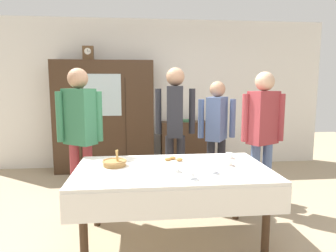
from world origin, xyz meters
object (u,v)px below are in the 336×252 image
(mantel_clock, at_px, (88,53))
(tea_cup_far_left, at_px, (229,156))
(tea_cup_near_left, at_px, (175,169))
(person_beside_shelf, at_px, (80,127))
(person_behind_table_left, at_px, (217,127))
(person_behind_table_right, at_px, (263,127))
(book_stack, at_px, (186,121))
(dining_table, at_px, (173,178))
(wall_cabinet, at_px, (105,117))
(tea_cup_center, at_px, (191,176))
(tea_cup_front_edge, at_px, (229,163))
(pastry_plate, at_px, (174,161))
(tea_cup_mid_left, at_px, (213,170))
(spoon_mid_right, at_px, (192,157))
(person_by_cabinet, at_px, (175,120))
(bookshelf_low, at_px, (186,145))
(spoon_mid_left, at_px, (135,162))
(spoon_back_edge, at_px, (102,182))
(bread_basket, at_px, (115,163))

(mantel_clock, height_order, tea_cup_far_left, mantel_clock)
(tea_cup_near_left, height_order, person_beside_shelf, person_beside_shelf)
(person_behind_table_left, bearing_deg, person_behind_table_right, -54.91)
(book_stack, bearing_deg, person_behind_table_right, -73.55)
(tea_cup_far_left, bearing_deg, dining_table, -153.64)
(wall_cabinet, bearing_deg, person_behind_table_right, -43.47)
(tea_cup_center, bearing_deg, tea_cup_front_edge, 40.60)
(tea_cup_front_edge, distance_m, pastry_plate, 0.56)
(tea_cup_mid_left, distance_m, tea_cup_front_edge, 0.32)
(spoon_mid_right, xyz_separation_m, person_by_cabinet, (-0.10, 0.68, 0.33))
(wall_cabinet, relative_size, tea_cup_near_left, 14.91)
(bookshelf_low, bearing_deg, person_behind_table_right, -73.55)
(person_by_cabinet, height_order, person_beside_shelf, person_by_cabinet)
(tea_cup_mid_left, distance_m, person_by_cabinet, 1.32)
(wall_cabinet, bearing_deg, spoon_mid_left, -76.84)
(dining_table, relative_size, person_beside_shelf, 1.08)
(tea_cup_mid_left, height_order, tea_cup_far_left, same)
(tea_cup_mid_left, xyz_separation_m, spoon_back_edge, (-0.97, -0.14, -0.02))
(book_stack, distance_m, tea_cup_center, 3.02)
(tea_cup_center, bearing_deg, person_behind_table_left, 67.80)
(tea_cup_front_edge, height_order, spoon_back_edge, tea_cup_front_edge)
(tea_cup_mid_left, distance_m, person_behind_table_right, 1.19)
(tea_cup_far_left, height_order, person_by_cabinet, person_by_cabinet)
(pastry_plate, xyz_separation_m, person_behind_table_right, (1.12, 0.40, 0.27))
(person_behind_table_left, bearing_deg, spoon_back_edge, -131.75)
(tea_cup_center, distance_m, person_behind_table_left, 1.69)
(tea_cup_near_left, distance_m, bread_basket, 0.62)
(person_by_cabinet, height_order, person_behind_table_left, person_by_cabinet)
(book_stack, height_order, person_behind_table_right, person_behind_table_right)
(mantel_clock, relative_size, tea_cup_mid_left, 1.85)
(tea_cup_mid_left, distance_m, tea_cup_far_left, 0.60)
(person_behind_table_left, bearing_deg, person_by_cabinet, -167.15)
(pastry_plate, bearing_deg, dining_table, -98.74)
(book_stack, relative_size, person_behind_table_left, 0.12)
(tea_cup_front_edge, height_order, pastry_plate, tea_cup_front_edge)
(bookshelf_low, bearing_deg, bread_basket, -114.28)
(book_stack, distance_m, tea_cup_far_left, 2.32)
(tea_cup_center, relative_size, pastry_plate, 0.46)
(pastry_plate, relative_size, spoon_mid_left, 2.35)
(wall_cabinet, relative_size, spoon_mid_right, 16.29)
(pastry_plate, bearing_deg, bookshelf_low, 77.58)
(bookshelf_low, distance_m, spoon_back_edge, 3.22)
(mantel_clock, relative_size, bookshelf_low, 0.26)
(tea_cup_mid_left, xyz_separation_m, person_behind_table_left, (0.41, 1.40, 0.19))
(spoon_mid_right, height_order, spoon_back_edge, same)
(tea_cup_far_left, relative_size, person_by_cabinet, 0.07)
(mantel_clock, xyz_separation_m, tea_cup_mid_left, (1.49, -2.78, -1.29))
(book_stack, xyz_separation_m, pastry_plate, (-0.53, -2.40, -0.12))
(tea_cup_center, bearing_deg, person_by_cabinet, 88.15)
(person_behind_table_right, bearing_deg, wall_cabinet, 136.53)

